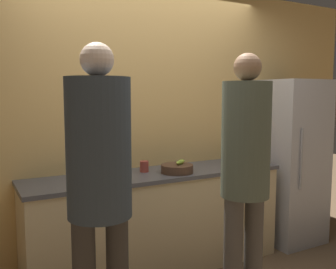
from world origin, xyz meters
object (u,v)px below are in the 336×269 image
fruit_bowl (177,168)px  utensil_crock (238,154)px  person_center (245,167)px  bottle_red (249,155)px  refrigerator (288,161)px  bottle_green (124,171)px  cup_red (144,166)px  person_left (99,177)px

fruit_bowl → utensil_crock: size_ratio=1.07×
person_center → fruit_bowl: bearing=92.2°
utensil_crock → bottle_red: bearing=-65.0°
refrigerator → bottle_green: bearing=-175.7°
fruit_bowl → refrigerator: bearing=2.9°
cup_red → fruit_bowl: bearing=-36.2°
person_center → fruit_bowl: (-0.03, 0.85, -0.16)m
bottle_green → fruit_bowl: bearing=8.1°
person_left → utensil_crock: bearing=29.2°
utensil_crock → bottle_red: (0.05, -0.11, 0.01)m
bottle_green → cup_red: bottle_green is taller
refrigerator → cup_red: bearing=176.5°
bottle_red → person_left: bearing=-154.2°
bottle_green → bottle_red: bearing=6.9°
cup_red → utensil_crock: bearing=1.8°
person_center → fruit_bowl: 0.87m
utensil_crock → cup_red: 1.07m
person_left → utensil_crock: 2.07m
person_center → bottle_red: person_center is taller
person_center → bottle_green: bearing=125.4°
bottle_red → person_center: bearing=-132.0°
utensil_crock → fruit_bowl: bearing=-166.2°
fruit_bowl → bottle_green: (-0.52, -0.07, 0.04)m
person_left → person_center: person_left is taller
utensil_crock → refrigerator: bearing=-13.4°
refrigerator → person_center: 1.67m
person_left → bottle_green: bearing=58.7°
utensil_crock → cup_red: size_ratio=2.70×
refrigerator → bottle_red: refrigerator is taller
cup_red → person_left: bearing=-126.8°
bottle_red → bottle_green: same height
person_center → cup_red: (-0.27, 1.02, -0.15)m
person_center → bottle_green: person_center is taller
refrigerator → utensil_crock: 0.59m
bottle_green → refrigerator: bearing=4.3°
person_center → bottle_green: 0.96m
person_left → cup_red: person_left is taller
person_center → fruit_bowl: person_center is taller
bottle_green → cup_red: size_ratio=2.05×
person_center → utensil_crock: bearing=52.7°
refrigerator → person_left: 2.54m
person_left → bottle_green: size_ratio=9.30×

